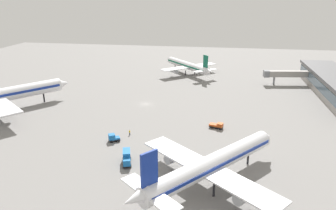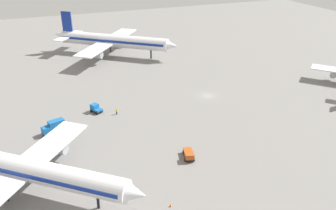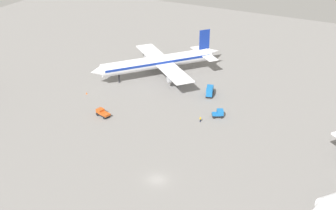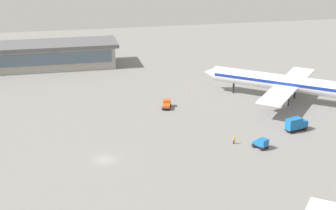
{
  "view_description": "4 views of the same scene",
  "coord_description": "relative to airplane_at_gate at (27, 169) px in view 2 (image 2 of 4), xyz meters",
  "views": [
    {
      "loc": [
        -116.29,
        -28.33,
        41.81
      ],
      "look_at": [
        -13.02,
        -11.28,
        4.78
      ],
      "focal_mm": 34.06,
      "sensor_mm": 36.0,
      "label": 1
    },
    {
      "loc": [
        -47.55,
        -86.32,
        44.25
      ],
      "look_at": [
        -16.83,
        -9.34,
        4.01
      ],
      "focal_mm": 36.94,
      "sensor_mm": 36.0,
      "label": 2
    },
    {
      "loc": [
        72.5,
        39.95,
        62.58
      ],
      "look_at": [
        -25.0,
        -9.98,
        5.41
      ],
      "focal_mm": 47.51,
      "sensor_mm": 36.0,
      "label": 3
    },
    {
      "loc": [
        7.81,
        97.37,
        46.36
      ],
      "look_at": [
        -17.03,
        -15.54,
        5.47
      ],
      "focal_mm": 54.38,
      "sensor_mm": 36.0,
      "label": 4
    }
  ],
  "objects": [
    {
      "name": "pushback_tractor",
      "position": [
        32.89,
        -0.95,
        -4.27
      ],
      "size": [
        3.2,
        4.76,
        1.9
      ],
      "rotation": [
        0.0,
        0.0,
        4.43
      ],
      "color": "black",
      "rests_on": "ground"
    },
    {
      "name": "baggage_tug",
      "position": [
        18.12,
        29.27,
        -4.08
      ],
      "size": [
        3.41,
        3.73,
        2.3
      ],
      "rotation": [
        0.0,
        0.0,
        2.09
      ],
      "color": "black",
      "rests_on": "ground"
    },
    {
      "name": "safety_cone_near_gate",
      "position": [
        23.31,
        -13.77,
        -4.94
      ],
      "size": [
        0.44,
        0.44,
        0.6
      ],
      "primitive_type": "cone",
      "color": "#EA590C",
      "rests_on": "ground"
    },
    {
      "name": "airplane_taxiing",
      "position": [
        35.08,
        78.99,
        0.88
      ],
      "size": [
        46.21,
        40.11,
        16.83
      ],
      "rotation": [
        0.0,
        0.0,
        5.61
      ],
      "color": "white",
      "rests_on": "ground"
    },
    {
      "name": "ground",
      "position": [
        52.41,
        27.56,
        -5.24
      ],
      "size": [
        288.0,
        288.0,
        0.0
      ],
      "primitive_type": "plane",
      "color": "gray"
    },
    {
      "name": "airplane_at_gate",
      "position": [
        0.0,
        0.0,
        0.0
      ],
      "size": [
        39.15,
        34.96,
        14.41
      ],
      "rotation": [
        0.0,
        0.0,
        5.59
      ],
      "color": "white",
      "rests_on": "ground"
    },
    {
      "name": "catering_truck",
      "position": [
        6.27,
        21.62,
        -3.54
      ],
      "size": [
        5.91,
        3.48,
        3.3
      ],
      "rotation": [
        0.0,
        0.0,
        3.44
      ],
      "color": "black",
      "rests_on": "ground"
    },
    {
      "name": "ground_crew_worker",
      "position": [
        23.22,
        25.7,
        -4.39
      ],
      "size": [
        0.58,
        0.39,
        1.67
      ],
      "rotation": [
        0.0,
        0.0,
        4.75
      ],
      "color": "#1E2338",
      "rests_on": "ground"
    }
  ]
}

